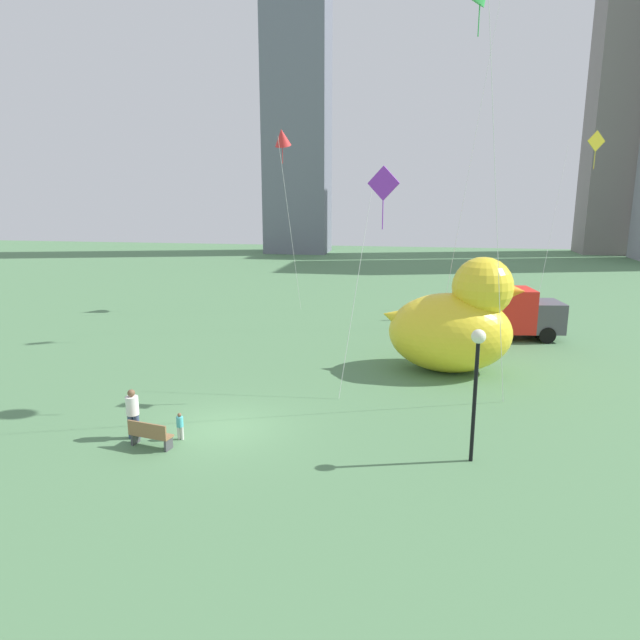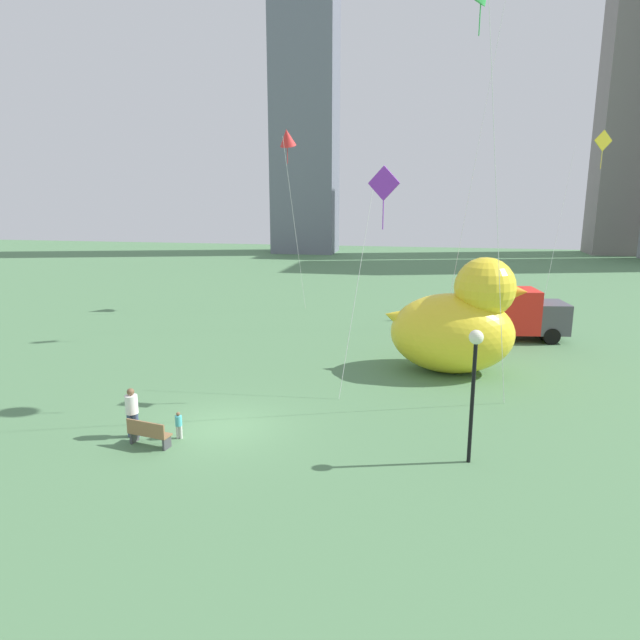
{
  "view_description": "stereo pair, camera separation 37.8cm",
  "coord_description": "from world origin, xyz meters",
  "px_view_note": "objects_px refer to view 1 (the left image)",
  "views": [
    {
      "loc": [
        6.47,
        -17.64,
        8.06
      ],
      "look_at": [
        2.86,
        3.08,
        3.31
      ],
      "focal_mm": 31.6,
      "sensor_mm": 36.0,
      "label": 1
    },
    {
      "loc": [
        6.84,
        -17.57,
        8.06
      ],
      "look_at": [
        2.86,
        3.08,
        3.31
      ],
      "focal_mm": 31.6,
      "sensor_mm": 36.0,
      "label": 2
    }
  ],
  "objects_px": {
    "park_bench": "(150,434)",
    "person_child": "(180,425)",
    "giant_inflatable_duck": "(455,323)",
    "person_adult": "(133,411)",
    "kite_red": "(282,138)",
    "kite_purple": "(382,192)",
    "kite_yellow": "(592,150)",
    "lamppost": "(477,364)",
    "box_truck": "(505,313)"
  },
  "relations": [
    {
      "from": "park_bench",
      "to": "person_child",
      "type": "bearing_deg",
      "value": 47.01
    },
    {
      "from": "person_child",
      "to": "park_bench",
      "type": "bearing_deg",
      "value": -132.99
    },
    {
      "from": "giant_inflatable_duck",
      "to": "person_adult",
      "type": "bearing_deg",
      "value": -139.42
    },
    {
      "from": "park_bench",
      "to": "kite_red",
      "type": "relative_size",
      "value": 0.12
    },
    {
      "from": "person_child",
      "to": "kite_purple",
      "type": "bearing_deg",
      "value": 40.16
    },
    {
      "from": "kite_purple",
      "to": "park_bench",
      "type": "bearing_deg",
      "value": -139.06
    },
    {
      "from": "park_bench",
      "to": "giant_inflatable_duck",
      "type": "relative_size",
      "value": 0.24
    },
    {
      "from": "person_child",
      "to": "giant_inflatable_duck",
      "type": "height_order",
      "value": "giant_inflatable_duck"
    },
    {
      "from": "person_child",
      "to": "kite_red",
      "type": "xyz_separation_m",
      "value": [
        -1.67,
        22.05,
        11.16
      ]
    },
    {
      "from": "kite_red",
      "to": "person_child",
      "type": "bearing_deg",
      "value": -85.66
    },
    {
      "from": "kite_purple",
      "to": "kite_red",
      "type": "distance_m",
      "value": 18.92
    },
    {
      "from": "person_adult",
      "to": "kite_yellow",
      "type": "distance_m",
      "value": 31.99
    },
    {
      "from": "park_bench",
      "to": "person_child",
      "type": "height_order",
      "value": "person_child"
    },
    {
      "from": "park_bench",
      "to": "kite_purple",
      "type": "bearing_deg",
      "value": 40.94
    },
    {
      "from": "person_child",
      "to": "giant_inflatable_duck",
      "type": "xyz_separation_m",
      "value": [
        9.4,
        9.24,
        1.74
      ]
    },
    {
      "from": "lamppost",
      "to": "kite_yellow",
      "type": "relative_size",
      "value": 0.35
    },
    {
      "from": "kite_yellow",
      "to": "park_bench",
      "type": "bearing_deg",
      "value": -128.54
    },
    {
      "from": "park_bench",
      "to": "kite_red",
      "type": "height_order",
      "value": "kite_red"
    },
    {
      "from": "kite_yellow",
      "to": "kite_purple",
      "type": "bearing_deg",
      "value": -124.1
    },
    {
      "from": "lamppost",
      "to": "kite_purple",
      "type": "height_order",
      "value": "kite_purple"
    },
    {
      "from": "kite_yellow",
      "to": "kite_red",
      "type": "distance_m",
      "value": 19.93
    },
    {
      "from": "person_child",
      "to": "kite_yellow",
      "type": "bearing_deg",
      "value": 51.61
    },
    {
      "from": "box_truck",
      "to": "kite_red",
      "type": "bearing_deg",
      "value": 156.61
    },
    {
      "from": "lamppost",
      "to": "kite_purple",
      "type": "bearing_deg",
      "value": 122.57
    },
    {
      "from": "lamppost",
      "to": "kite_purple",
      "type": "distance_m",
      "value": 7.87
    },
    {
      "from": "lamppost",
      "to": "giant_inflatable_duck",
      "type": "bearing_deg",
      "value": 90.28
    },
    {
      "from": "giant_inflatable_duck",
      "to": "lamppost",
      "type": "xyz_separation_m",
      "value": [
        0.04,
        -9.16,
        0.86
      ]
    },
    {
      "from": "lamppost",
      "to": "kite_purple",
      "type": "xyz_separation_m",
      "value": [
        -3.28,
        5.13,
        4.99
      ]
    },
    {
      "from": "park_bench",
      "to": "kite_red",
      "type": "xyz_separation_m",
      "value": [
        -0.96,
        22.81,
        11.21
      ]
    },
    {
      "from": "park_bench",
      "to": "kite_purple",
      "type": "relative_size",
      "value": 0.17
    },
    {
      "from": "park_bench",
      "to": "kite_yellow",
      "type": "height_order",
      "value": "kite_yellow"
    },
    {
      "from": "lamppost",
      "to": "park_bench",
      "type": "bearing_deg",
      "value": -175.26
    },
    {
      "from": "giant_inflatable_duck",
      "to": "box_truck",
      "type": "xyz_separation_m",
      "value": [
        3.17,
        6.65,
        -0.82
      ]
    },
    {
      "from": "park_bench",
      "to": "kite_red",
      "type": "bearing_deg",
      "value": 92.42
    },
    {
      "from": "person_adult",
      "to": "kite_yellow",
      "type": "height_order",
      "value": "kite_yellow"
    },
    {
      "from": "park_bench",
      "to": "person_adult",
      "type": "bearing_deg",
      "value": 145.5
    },
    {
      "from": "park_bench",
      "to": "person_child",
      "type": "xyz_separation_m",
      "value": [
        0.71,
        0.76,
        0.05
      ]
    },
    {
      "from": "lamppost",
      "to": "kite_purple",
      "type": "relative_size",
      "value": 0.46
    },
    {
      "from": "park_bench",
      "to": "person_child",
      "type": "distance_m",
      "value": 1.04
    },
    {
      "from": "person_child",
      "to": "kite_purple",
      "type": "relative_size",
      "value": 0.1
    },
    {
      "from": "person_adult",
      "to": "lamppost",
      "type": "bearing_deg",
      "value": 1.27
    },
    {
      "from": "box_truck",
      "to": "kite_purple",
      "type": "distance_m",
      "value": 14.12
    },
    {
      "from": "kite_yellow",
      "to": "giant_inflatable_duck",
      "type": "bearing_deg",
      "value": -122.65
    },
    {
      "from": "lamppost",
      "to": "kite_red",
      "type": "height_order",
      "value": "kite_red"
    },
    {
      "from": "kite_purple",
      "to": "kite_yellow",
      "type": "bearing_deg",
      "value": 55.9
    },
    {
      "from": "person_adult",
      "to": "kite_red",
      "type": "distance_m",
      "value": 24.67
    },
    {
      "from": "person_adult",
      "to": "giant_inflatable_duck",
      "type": "xyz_separation_m",
      "value": [
        10.98,
        9.41,
        1.31
      ]
    },
    {
      "from": "person_child",
      "to": "box_truck",
      "type": "bearing_deg",
      "value": 51.64
    },
    {
      "from": "person_adult",
      "to": "kite_purple",
      "type": "relative_size",
      "value": 0.19
    },
    {
      "from": "person_adult",
      "to": "kite_yellow",
      "type": "bearing_deg",
      "value": 49.48
    }
  ]
}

